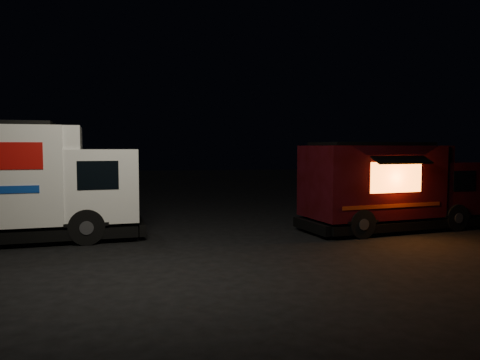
% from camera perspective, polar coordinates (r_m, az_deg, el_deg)
% --- Properties ---
extents(ground, '(80.00, 80.00, 0.00)m').
position_cam_1_polar(ground, '(12.87, -9.05, -7.50)').
color(ground, black).
rests_on(ground, ground).
extents(white_truck, '(7.44, 3.50, 3.24)m').
position_cam_1_polar(white_truck, '(14.11, -26.49, -0.22)').
color(white_truck, silver).
rests_on(white_truck, ground).
extents(red_truck, '(6.14, 3.31, 2.71)m').
position_cam_1_polar(red_truck, '(15.30, 17.97, -0.70)').
color(red_truck, '#360911').
rests_on(red_truck, ground).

